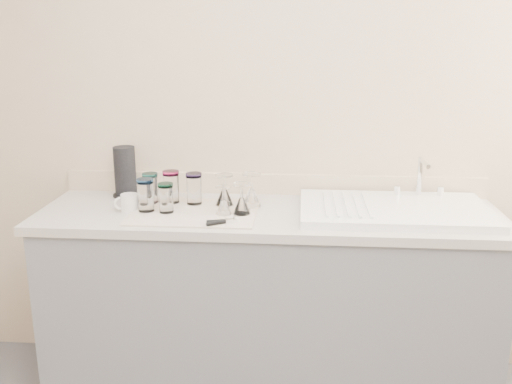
# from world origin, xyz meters

# --- Properties ---
(room_envelope) EXTENTS (3.54, 3.50, 2.52)m
(room_envelope) POSITION_xyz_m (0.00, 0.00, 1.56)
(room_envelope) COLOR #545459
(room_envelope) RESTS_ON ground
(counter_unit) EXTENTS (2.06, 0.62, 0.90)m
(counter_unit) POSITION_xyz_m (0.00, 1.20, 0.45)
(counter_unit) COLOR slate
(counter_unit) RESTS_ON ground
(sink_unit) EXTENTS (0.82, 0.50, 0.22)m
(sink_unit) POSITION_xyz_m (0.55, 1.20, 0.92)
(sink_unit) COLOR white
(sink_unit) RESTS_ON counter_unit
(dish_towel) EXTENTS (0.55, 0.42, 0.01)m
(dish_towel) POSITION_xyz_m (-0.33, 1.14, 0.90)
(dish_towel) COLOR silver
(dish_towel) RESTS_ON counter_unit
(tumbler_teal) EXTENTS (0.07, 0.07, 0.14)m
(tumbler_teal) POSITION_xyz_m (-0.55, 1.26, 0.98)
(tumbler_teal) COLOR white
(tumbler_teal) RESTS_ON dish_towel
(tumbler_cyan) EXTENTS (0.08, 0.08, 0.15)m
(tumbler_cyan) POSITION_xyz_m (-0.46, 1.27, 0.98)
(tumbler_cyan) COLOR white
(tumbler_cyan) RESTS_ON dish_towel
(tumbler_purple) EXTENTS (0.07, 0.07, 0.15)m
(tumbler_purple) POSITION_xyz_m (-0.35, 1.26, 0.98)
(tumbler_purple) COLOR white
(tumbler_purple) RESTS_ON dish_towel
(tumbler_magenta) EXTENTS (0.07, 0.07, 0.15)m
(tumbler_magenta) POSITION_xyz_m (-0.54, 1.13, 0.98)
(tumbler_magenta) COLOR white
(tumbler_magenta) RESTS_ON dish_towel
(tumbler_blue) EXTENTS (0.07, 0.07, 0.13)m
(tumbler_blue) POSITION_xyz_m (-0.45, 1.12, 0.97)
(tumbler_blue) COLOR white
(tumbler_blue) RESTS_ON dish_towel
(goblet_back_left) EXTENTS (0.08, 0.08, 0.14)m
(goblet_back_left) POSITION_xyz_m (-0.21, 1.25, 0.96)
(goblet_back_left) COLOR white
(goblet_back_left) RESTS_ON dish_towel
(goblet_back_right) EXTENTS (0.08, 0.08, 0.15)m
(goblet_back_right) POSITION_xyz_m (-0.08, 1.25, 0.96)
(goblet_back_right) COLOR white
(goblet_back_right) RESTS_ON dish_towel
(goblet_front_left) EXTENTS (0.07, 0.07, 0.12)m
(goblet_front_left) POSITION_xyz_m (-0.19, 1.11, 0.95)
(goblet_front_left) COLOR white
(goblet_front_left) RESTS_ON dish_towel
(goblet_front_right) EXTENTS (0.08, 0.08, 0.14)m
(goblet_front_right) POSITION_xyz_m (-0.12, 1.12, 0.95)
(goblet_front_right) COLOR white
(goblet_front_right) RESTS_ON dish_towel
(can_opener) EXTENTS (0.13, 0.08, 0.02)m
(can_opener) POSITION_xyz_m (-0.18, 0.98, 0.92)
(can_opener) COLOR silver
(can_opener) RESTS_ON dish_towel
(white_mug) EXTENTS (0.12, 0.10, 0.08)m
(white_mug) POSITION_xyz_m (-0.62, 1.14, 0.94)
(white_mug) COLOR silver
(white_mug) RESTS_ON counter_unit
(paper_towel_roll) EXTENTS (0.13, 0.13, 0.24)m
(paper_towel_roll) POSITION_xyz_m (-0.71, 1.39, 1.02)
(paper_towel_roll) COLOR black
(paper_towel_roll) RESTS_ON counter_unit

